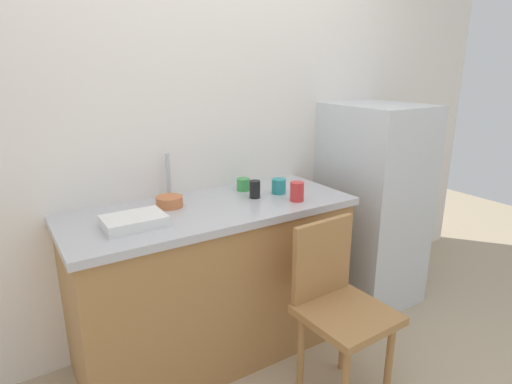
{
  "coord_description": "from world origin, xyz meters",
  "views": [
    {
      "loc": [
        -1.12,
        -1.29,
        1.61
      ],
      "look_at": [
        0.08,
        0.6,
        0.94
      ],
      "focal_mm": 29.85,
      "sensor_mm": 36.0,
      "label": 1
    }
  ],
  "objects": [
    {
      "name": "cup_red",
      "position": [
        0.27,
        0.48,
        0.94
      ],
      "size": [
        0.08,
        0.08,
        0.11
      ],
      "primitive_type": "cylinder",
      "color": "red",
      "rests_on": "countertop"
    },
    {
      "name": "back_wall",
      "position": [
        0.0,
        1.0,
        1.31
      ],
      "size": [
        4.8,
        0.1,
        2.62
      ],
      "primitive_type": "cube",
      "color": "white",
      "rests_on": "ground_plane"
    },
    {
      "name": "terracotta_bowl",
      "position": [
        -0.36,
        0.76,
        0.92
      ],
      "size": [
        0.14,
        0.14,
        0.06
      ],
      "primitive_type": "cylinder",
      "color": "#C67042",
      "rests_on": "countertop"
    },
    {
      "name": "cup_black",
      "position": [
        0.1,
        0.65,
        0.94
      ],
      "size": [
        0.06,
        0.06,
        0.1
      ],
      "primitive_type": "cylinder",
      "color": "black",
      "rests_on": "countertop"
    },
    {
      "name": "faucet",
      "position": [
        -0.31,
        0.9,
        1.02
      ],
      "size": [
        0.02,
        0.02,
        0.26
      ],
      "primitive_type": "cylinder",
      "color": "#B7B7BC",
      "rests_on": "countertop"
    },
    {
      "name": "countertop",
      "position": [
        -0.17,
        0.65,
        0.87
      ],
      "size": [
        1.54,
        0.64,
        0.04
      ],
      "primitive_type": "cube",
      "color": "#B7B7BC",
      "rests_on": "cabinet_base"
    },
    {
      "name": "chair",
      "position": [
        0.19,
        0.03,
        0.5
      ],
      "size": [
        0.41,
        0.41,
        0.89
      ],
      "rotation": [
        0.0,
        0.0,
        0.03
      ],
      "color": "#A87542",
      "rests_on": "ground_plane"
    },
    {
      "name": "refrigerator",
      "position": [
        1.05,
        0.64,
        0.68
      ],
      "size": [
        0.53,
        0.63,
        1.36
      ],
      "primitive_type": "cube",
      "color": "silver",
      "rests_on": "ground_plane"
    },
    {
      "name": "cabinet_base",
      "position": [
        -0.17,
        0.65,
        0.42
      ],
      "size": [
        1.5,
        0.6,
        0.85
      ],
      "primitive_type": "cube",
      "color": "#A87542",
      "rests_on": "ground_plane"
    },
    {
      "name": "cup_teal",
      "position": [
        0.27,
        0.65,
        0.93
      ],
      "size": [
        0.08,
        0.08,
        0.09
      ],
      "primitive_type": "cylinder",
      "color": "teal",
      "rests_on": "countertop"
    },
    {
      "name": "cup_green",
      "position": [
        0.12,
        0.81,
        0.92
      ],
      "size": [
        0.08,
        0.08,
        0.07
      ],
      "primitive_type": "cylinder",
      "color": "green",
      "rests_on": "countertop"
    },
    {
      "name": "dish_tray",
      "position": [
        -0.61,
        0.58,
        0.91
      ],
      "size": [
        0.28,
        0.2,
        0.05
      ],
      "primitive_type": "cube",
      "color": "white",
      "rests_on": "countertop"
    }
  ]
}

